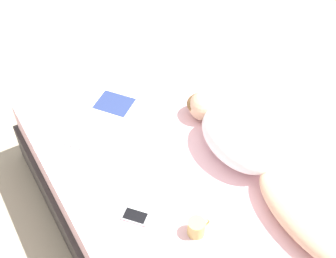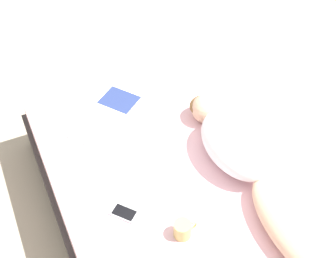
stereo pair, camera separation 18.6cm
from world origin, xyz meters
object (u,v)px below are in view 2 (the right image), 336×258
object	(u,v)px
open_magazine	(108,113)
cell_phone	(124,213)
person	(254,169)
coffee_mug	(183,229)

from	to	relation	value
open_magazine	cell_phone	size ratio (longest dim) A/B	3.95
person	cell_phone	distance (m)	0.69
open_magazine	cell_phone	distance (m)	0.72
person	cell_phone	xyz separation A→B (m)	(-0.68, 0.09, -0.09)
cell_phone	person	bearing A→B (deg)	-47.79
coffee_mug	person	bearing A→B (deg)	16.09
cell_phone	coffee_mug	bearing A→B (deg)	-86.99
open_magazine	cell_phone	world-z (taller)	same
coffee_mug	cell_phone	distance (m)	0.31
person	coffee_mug	world-z (taller)	person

